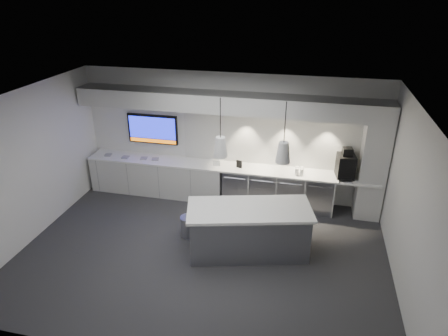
% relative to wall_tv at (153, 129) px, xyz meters
% --- Properties ---
extents(floor, '(7.00, 7.00, 0.00)m').
position_rel_wall_tv_xyz_m(floor, '(1.90, -2.45, -1.56)').
color(floor, '#303033').
rests_on(floor, ground).
extents(ceiling, '(7.00, 7.00, 0.00)m').
position_rel_wall_tv_xyz_m(ceiling, '(1.90, -2.45, 1.44)').
color(ceiling, black).
rests_on(ceiling, wall_back).
extents(wall_back, '(7.00, 0.00, 7.00)m').
position_rel_wall_tv_xyz_m(wall_back, '(1.90, 0.05, -0.06)').
color(wall_back, white).
rests_on(wall_back, floor).
extents(wall_front, '(7.00, 0.00, 7.00)m').
position_rel_wall_tv_xyz_m(wall_front, '(1.90, -4.95, -0.06)').
color(wall_front, white).
rests_on(wall_front, floor).
extents(wall_left, '(0.00, 7.00, 7.00)m').
position_rel_wall_tv_xyz_m(wall_left, '(-1.60, -2.45, -0.06)').
color(wall_left, white).
rests_on(wall_left, floor).
extents(wall_right, '(0.00, 7.00, 7.00)m').
position_rel_wall_tv_xyz_m(wall_right, '(5.40, -2.45, -0.06)').
color(wall_right, white).
rests_on(wall_right, floor).
extents(back_counter, '(6.80, 0.65, 0.04)m').
position_rel_wall_tv_xyz_m(back_counter, '(1.90, -0.27, -0.68)').
color(back_counter, white).
rests_on(back_counter, left_base_cabinets).
extents(left_base_cabinets, '(3.30, 0.63, 0.86)m').
position_rel_wall_tv_xyz_m(left_base_cabinets, '(0.15, -0.27, -1.13)').
color(left_base_cabinets, silver).
rests_on(left_base_cabinets, floor).
extents(fridge_unit_a, '(0.60, 0.61, 0.85)m').
position_rel_wall_tv_xyz_m(fridge_unit_a, '(2.15, -0.27, -1.13)').
color(fridge_unit_a, '#9A9CA3').
rests_on(fridge_unit_a, floor).
extents(fridge_unit_b, '(0.60, 0.61, 0.85)m').
position_rel_wall_tv_xyz_m(fridge_unit_b, '(2.78, -0.27, -1.13)').
color(fridge_unit_b, '#9A9CA3').
rests_on(fridge_unit_b, floor).
extents(fridge_unit_c, '(0.60, 0.61, 0.85)m').
position_rel_wall_tv_xyz_m(fridge_unit_c, '(3.41, -0.27, -1.13)').
color(fridge_unit_c, '#9A9CA3').
rests_on(fridge_unit_c, floor).
extents(fridge_unit_d, '(0.60, 0.61, 0.85)m').
position_rel_wall_tv_xyz_m(fridge_unit_d, '(4.04, -0.27, -1.13)').
color(fridge_unit_d, '#9A9CA3').
rests_on(fridge_unit_d, floor).
extents(backsplash, '(4.60, 0.03, 1.30)m').
position_rel_wall_tv_xyz_m(backsplash, '(3.10, 0.03, -0.01)').
color(backsplash, silver).
rests_on(backsplash, wall_back).
extents(soffit, '(6.90, 0.60, 0.40)m').
position_rel_wall_tv_xyz_m(soffit, '(1.90, -0.25, 0.84)').
color(soffit, silver).
rests_on(soffit, wall_back).
extents(column, '(0.55, 0.55, 2.60)m').
position_rel_wall_tv_xyz_m(column, '(5.10, -0.25, -0.26)').
color(column, silver).
rests_on(column, floor).
extents(wall_tv, '(1.25, 0.07, 0.72)m').
position_rel_wall_tv_xyz_m(wall_tv, '(0.00, 0.00, 0.00)').
color(wall_tv, black).
rests_on(wall_tv, wall_back).
extents(island, '(2.48, 1.54, 0.98)m').
position_rel_wall_tv_xyz_m(island, '(2.76, -2.18, -1.07)').
color(island, '#9A9CA3').
rests_on(island, floor).
extents(bin, '(0.33, 0.33, 0.45)m').
position_rel_wall_tv_xyz_m(bin, '(1.46, -1.92, -1.34)').
color(bin, '#9A9CA3').
rests_on(bin, floor).
extents(coffee_machine, '(0.42, 0.58, 0.67)m').
position_rel_wall_tv_xyz_m(coffee_machine, '(4.54, -0.25, -0.38)').
color(coffee_machine, black).
rests_on(coffee_machine, back_counter).
extents(sign_black, '(0.14, 0.06, 0.18)m').
position_rel_wall_tv_xyz_m(sign_black, '(2.20, -0.30, -0.57)').
color(sign_black, black).
rests_on(sign_black, back_counter).
extents(sign_white, '(0.18, 0.02, 0.14)m').
position_rel_wall_tv_xyz_m(sign_white, '(1.67, -0.33, -0.59)').
color(sign_white, white).
rests_on(sign_white, back_counter).
extents(cup_cluster, '(0.19, 0.19, 0.16)m').
position_rel_wall_tv_xyz_m(cup_cluster, '(3.57, -0.36, -0.58)').
color(cup_cluster, white).
rests_on(cup_cluster, back_counter).
extents(tray_a, '(0.19, 0.19, 0.02)m').
position_rel_wall_tv_xyz_m(tray_a, '(-1.09, -0.32, -0.65)').
color(tray_a, '#949494').
rests_on(tray_a, back_counter).
extents(tray_b, '(0.17, 0.17, 0.02)m').
position_rel_wall_tv_xyz_m(tray_b, '(-0.62, -0.36, -0.65)').
color(tray_b, '#949494').
rests_on(tray_b, back_counter).
extents(tray_c, '(0.18, 0.18, 0.02)m').
position_rel_wall_tv_xyz_m(tray_c, '(-0.15, -0.32, -0.65)').
color(tray_c, '#949494').
rests_on(tray_c, back_counter).
extents(tray_d, '(0.20, 0.20, 0.02)m').
position_rel_wall_tv_xyz_m(tray_d, '(0.14, -0.30, -0.65)').
color(tray_d, '#949494').
rests_on(tray_d, back_counter).
extents(pendant_left, '(0.26, 0.26, 1.07)m').
position_rel_wall_tv_xyz_m(pendant_left, '(2.21, -2.18, 0.59)').
color(pendant_left, silver).
rests_on(pendant_left, ceiling).
extents(pendant_right, '(0.26, 0.26, 1.07)m').
position_rel_wall_tv_xyz_m(pendant_right, '(3.30, -2.18, 0.59)').
color(pendant_right, silver).
rests_on(pendant_right, ceiling).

